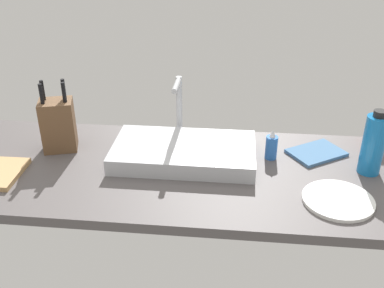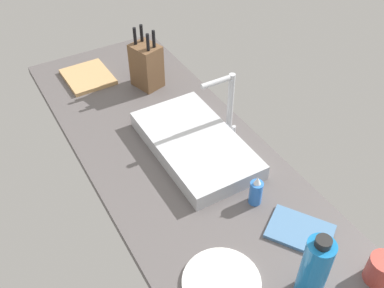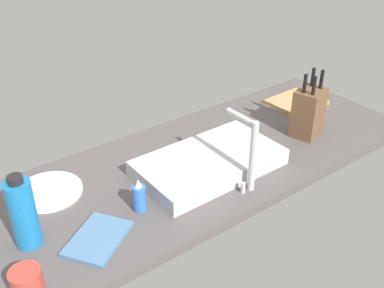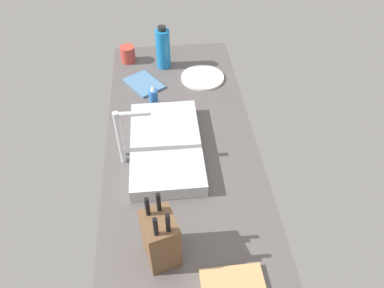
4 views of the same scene
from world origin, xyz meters
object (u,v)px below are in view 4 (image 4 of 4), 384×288
Objects in this scene: dish_towel at (144,84)px; coffee_mug at (128,54)px; sink_basin at (166,146)px; soap_bottle at (153,97)px; water_bottle at (163,48)px; dinner_plate at (203,78)px; faucet at (123,133)px; knife_block at (160,238)px.

coffee_mug is (23.45, 8.41, 3.84)cm from dish_towel.
dish_towel is (49.39, 9.16, -2.39)cm from sink_basin.
water_bottle is at bearing -10.69° from soap_bottle.
coffee_mug is (7.14, 19.58, -6.55)cm from water_bottle.
soap_bottle is at bearing 7.77° from sink_basin.
coffee_mug reaches higher than dinner_plate.
sink_basin is 2.64× the size of dish_towel.
sink_basin is 20.64cm from faucet.
dinner_plate is (51.88, -21.76, -2.39)cm from sink_basin.
dish_towel is at bearing 10.51° from sink_basin.
water_bottle is (69.40, -18.16, -4.31)cm from faucet.
knife_block reaches higher than sink_basin.
dinner_plate and dish_towel have the same top height.
faucet is at bearing 102.92° from sink_basin.
water_bottle is at bearing 55.02° from dinner_plate.
coffee_mug is (72.84, 17.57, 1.45)cm from sink_basin.
sink_basin is at bearing -77.08° from faucet.
dish_towel is (97.60, 5.49, -9.58)cm from knife_block.
faucet reaches higher than coffee_mug.
knife_block is 1.16× the size of water_bottle.
faucet is at bearing 172.50° from dish_towel.
knife_block is 98.22cm from dish_towel.
soap_bottle is at bearing -18.28° from faucet.
water_bottle reaches higher than dinner_plate.
faucet is 55.53cm from dish_towel.
faucet is 0.95× the size of knife_block.
soap_bottle is at bearing -15.38° from knife_block.
faucet is 2.21× the size of soap_bottle.
soap_bottle is 0.52× the size of dinner_plate.
knife_block is at bearing -176.78° from dish_towel.
sink_basin is 32.33cm from soap_bottle.
sink_basin reaches higher than dish_towel.
soap_bottle is 34.85cm from water_bottle.
dinner_plate is at bearing -22.75° from sink_basin.
soap_bottle is (80.19, 0.69, -5.24)cm from knife_block.
sink_basin is 48.88cm from knife_block.
knife_block is 80.36cm from soap_bottle.
faucet is at bearing -178.94° from coffee_mug.
soap_bottle is at bearing -164.60° from dish_towel.
water_bottle is 2.64× the size of coffee_mug.
dinner_plate is at bearing -34.29° from faucet.
dish_towel is at bearing -7.50° from faucet.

